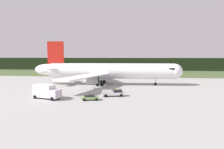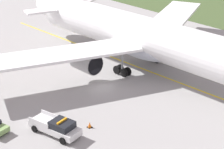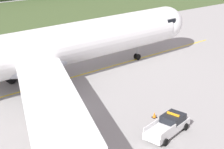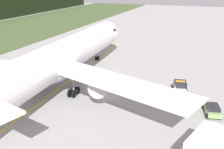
{
  "view_description": "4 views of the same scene",
  "coord_description": "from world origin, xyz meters",
  "px_view_note": "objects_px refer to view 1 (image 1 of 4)",
  "views": [
    {
      "loc": [
        9.93,
        -58.03,
        10.43
      ],
      "look_at": [
        2.74,
        9.43,
        3.62
      ],
      "focal_mm": 30.13,
      "sensor_mm": 36.0,
      "label": 1
    },
    {
      "loc": [
        34.81,
        -29.43,
        22.52
      ],
      "look_at": [
        4.5,
        -2.02,
        3.92
      ],
      "focal_mm": 62.7,
      "sensor_mm": 36.0,
      "label": 2
    },
    {
      "loc": [
        -18.8,
        -33.12,
        18.85
      ],
      "look_at": [
        4.53,
        -2.32,
        4.05
      ],
      "focal_mm": 59.09,
      "sensor_mm": 36.0,
      "label": 3
    },
    {
      "loc": [
        -34.9,
        -14.24,
        16.97
      ],
      "look_at": [
        0.91,
        -0.84,
        3.54
      ],
      "focal_mm": 43.47,
      "sensor_mm": 36.0,
      "label": 4
    }
  ],
  "objects_px": {
    "airliner": "(108,71)",
    "staff_car": "(90,97)",
    "apron_cone": "(120,93)",
    "ops_pickup_truck": "(114,93)",
    "catering_truck": "(46,91)"
  },
  "relations": [
    {
      "from": "apron_cone",
      "to": "ops_pickup_truck",
      "type": "bearing_deg",
      "value": -110.64
    },
    {
      "from": "catering_truck",
      "to": "apron_cone",
      "type": "xyz_separation_m",
      "value": [
        17.37,
        7.86,
        -1.5
      ]
    },
    {
      "from": "airliner",
      "to": "ops_pickup_truck",
      "type": "xyz_separation_m",
      "value": [
        3.89,
        -19.0,
        -3.94
      ]
    },
    {
      "from": "airliner",
      "to": "catering_truck",
      "type": "height_order",
      "value": "airliner"
    },
    {
      "from": "staff_car",
      "to": "apron_cone",
      "type": "relative_size",
      "value": 6.78
    },
    {
      "from": "ops_pickup_truck",
      "to": "staff_car",
      "type": "relative_size",
      "value": 1.41
    },
    {
      "from": "apron_cone",
      "to": "catering_truck",
      "type": "bearing_deg",
      "value": -155.64
    },
    {
      "from": "catering_truck",
      "to": "staff_car",
      "type": "height_order",
      "value": "catering_truck"
    },
    {
      "from": "ops_pickup_truck",
      "to": "apron_cone",
      "type": "bearing_deg",
      "value": 69.36
    },
    {
      "from": "airliner",
      "to": "staff_car",
      "type": "distance_m",
      "value": 24.2
    },
    {
      "from": "catering_truck",
      "to": "apron_cone",
      "type": "relative_size",
      "value": 11.69
    },
    {
      "from": "apron_cone",
      "to": "staff_car",
      "type": "bearing_deg",
      "value": -128.4
    },
    {
      "from": "catering_truck",
      "to": "staff_car",
      "type": "distance_m",
      "value": 10.95
    },
    {
      "from": "airliner",
      "to": "apron_cone",
      "type": "xyz_separation_m",
      "value": [
        5.16,
        -15.64,
        -4.53
      ]
    },
    {
      "from": "airliner",
      "to": "staff_car",
      "type": "relative_size",
      "value": 12.33
    }
  ]
}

